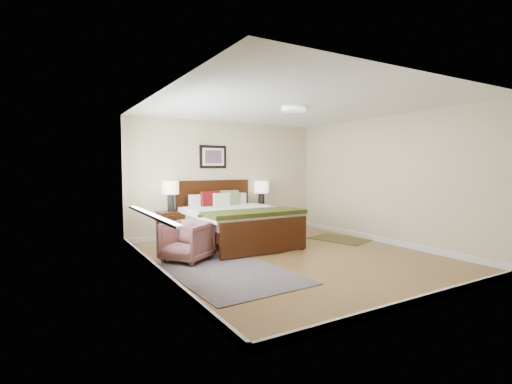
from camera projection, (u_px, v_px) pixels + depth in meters
floor at (293, 256)px, 6.24m from camera, size 5.00×5.00×0.00m
back_wall at (227, 178)px, 8.30m from camera, size 4.50×0.04×2.50m
front_wall at (430, 191)px, 4.00m from camera, size 4.50×0.04×2.50m
left_wall at (158, 186)px, 5.02m from camera, size 0.04×5.00×2.50m
right_wall at (386, 180)px, 7.29m from camera, size 0.04×5.00×2.50m
ceiling at (294, 106)px, 6.07m from camera, size 4.50×5.00×0.02m
window at (149, 176)px, 5.64m from camera, size 0.11×2.72×1.32m
door at (212, 213)px, 3.54m from camera, size 0.06×1.00×2.18m
ceil_fixture at (294, 108)px, 6.07m from camera, size 0.44×0.44×0.08m
bed at (236, 216)px, 7.24m from camera, size 1.82×2.22×1.19m
wall_art at (213, 157)px, 8.07m from camera, size 0.62×0.05×0.50m
nightstand_left at (171, 218)px, 7.45m from camera, size 0.51×0.46×0.61m
nightstand_right at (262, 217)px, 8.55m from camera, size 0.56×0.42×0.56m
lamp_left at (171, 190)px, 7.43m from camera, size 0.32×0.32×0.61m
lamp_right at (261, 190)px, 8.51m from camera, size 0.32×0.32×0.61m
armchair at (187, 242)px, 5.91m from camera, size 0.96×0.95×0.63m
rug_persian at (231, 273)px, 5.24m from camera, size 1.61×2.21×0.01m
rug_navy at (340, 239)px, 7.70m from camera, size 1.06×1.31×0.01m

